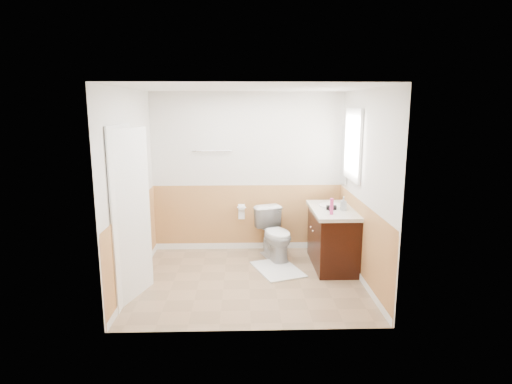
{
  "coord_description": "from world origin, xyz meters",
  "views": [
    {
      "loc": [
        -0.07,
        -5.32,
        2.28
      ],
      "look_at": [
        0.1,
        0.25,
        1.15
      ],
      "focal_mm": 29.78,
      "sensor_mm": 36.0,
      "label": 1
    }
  ],
  "objects_px": {
    "lotion_bottle": "(332,206)",
    "soap_dispenser": "(343,203)",
    "vanity_cabinet": "(332,239)",
    "bath_mat": "(278,269)",
    "toilet": "(275,234)"
  },
  "relations": [
    {
      "from": "bath_mat",
      "to": "vanity_cabinet",
      "type": "xyz_separation_m",
      "value": [
        0.8,
        0.16,
        0.39
      ]
    },
    {
      "from": "vanity_cabinet",
      "to": "lotion_bottle",
      "type": "xyz_separation_m",
      "value": [
        -0.1,
        -0.33,
        0.56
      ]
    },
    {
      "from": "toilet",
      "to": "lotion_bottle",
      "type": "height_order",
      "value": "lotion_bottle"
    },
    {
      "from": "toilet",
      "to": "vanity_cabinet",
      "type": "xyz_separation_m",
      "value": [
        0.8,
        -0.31,
        0.02
      ]
    },
    {
      "from": "bath_mat",
      "to": "soap_dispenser",
      "type": "height_order",
      "value": "soap_dispenser"
    },
    {
      "from": "bath_mat",
      "to": "lotion_bottle",
      "type": "xyz_separation_m",
      "value": [
        0.7,
        -0.16,
        0.95
      ]
    },
    {
      "from": "lotion_bottle",
      "to": "soap_dispenser",
      "type": "xyz_separation_m",
      "value": [
        0.22,
        0.25,
        -0.02
      ]
    },
    {
      "from": "vanity_cabinet",
      "to": "lotion_bottle",
      "type": "bearing_deg",
      "value": -107.01
    },
    {
      "from": "toilet",
      "to": "vanity_cabinet",
      "type": "bearing_deg",
      "value": -40.66
    },
    {
      "from": "toilet",
      "to": "vanity_cabinet",
      "type": "height_order",
      "value": "vanity_cabinet"
    },
    {
      "from": "vanity_cabinet",
      "to": "lotion_bottle",
      "type": "height_order",
      "value": "lotion_bottle"
    },
    {
      "from": "lotion_bottle",
      "to": "toilet",
      "type": "bearing_deg",
      "value": 137.81
    },
    {
      "from": "bath_mat",
      "to": "lotion_bottle",
      "type": "height_order",
      "value": "lotion_bottle"
    },
    {
      "from": "toilet",
      "to": "bath_mat",
      "type": "distance_m",
      "value": 0.6
    },
    {
      "from": "vanity_cabinet",
      "to": "bath_mat",
      "type": "bearing_deg",
      "value": -168.56
    }
  ]
}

